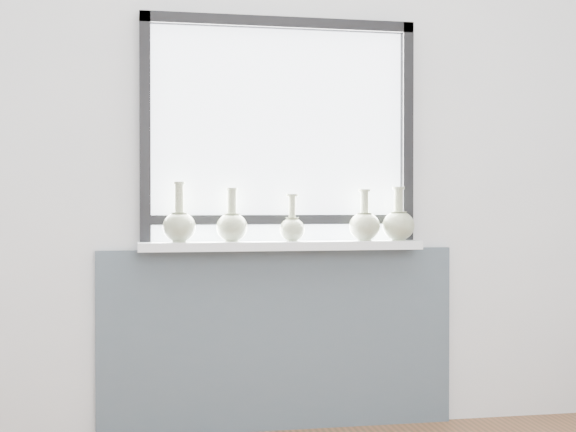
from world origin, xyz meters
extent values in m
cube|color=silver|center=(0.00, 1.81, 1.30)|extent=(3.60, 0.02, 2.60)
cube|color=#46525D|center=(0.00, 1.78, 0.43)|extent=(1.70, 0.03, 0.86)
cube|color=white|center=(0.00, 1.71, 0.88)|extent=(1.32, 0.18, 0.04)
cube|color=black|center=(-0.62, 1.76, 1.43)|extent=(0.05, 0.06, 1.05)
cube|color=black|center=(0.62, 1.76, 1.43)|extent=(0.05, 0.06, 1.05)
cube|color=black|center=(0.00, 1.76, 1.92)|extent=(1.30, 0.06, 0.05)
cube|color=black|center=(0.00, 1.76, 1.00)|extent=(1.20, 0.05, 0.04)
cube|color=white|center=(0.00, 1.79, 1.40)|extent=(1.20, 0.01, 1.00)
cylinder|color=#9AA481|center=(-0.47, 1.70, 0.90)|extent=(0.07, 0.07, 0.01)
ellipsoid|color=#9AA481|center=(-0.47, 1.70, 0.97)|extent=(0.15, 0.15, 0.14)
cone|color=#9AA481|center=(-0.47, 1.70, 1.02)|extent=(0.08, 0.08, 0.03)
cylinder|color=#9AA481|center=(-0.47, 1.70, 1.09)|extent=(0.04, 0.04, 0.15)
cylinder|color=#9AA481|center=(-0.47, 1.70, 1.17)|extent=(0.06, 0.06, 0.01)
cylinder|color=#9AA481|center=(-0.23, 1.71, 0.90)|extent=(0.06, 0.06, 0.01)
ellipsoid|color=#9AA481|center=(-0.23, 1.71, 0.97)|extent=(0.14, 0.14, 0.13)
cone|color=#9AA481|center=(-0.23, 1.71, 1.02)|extent=(0.08, 0.08, 0.03)
cylinder|color=#9AA481|center=(-0.23, 1.71, 1.07)|extent=(0.05, 0.05, 0.12)
cylinder|color=#9AA481|center=(-0.23, 1.71, 1.14)|extent=(0.05, 0.05, 0.01)
cylinder|color=#9AA481|center=(0.05, 1.70, 0.90)|extent=(0.05, 0.05, 0.01)
ellipsoid|color=#9AA481|center=(0.05, 1.70, 0.95)|extent=(0.12, 0.12, 0.11)
cone|color=#9AA481|center=(0.05, 1.70, 1.00)|extent=(0.07, 0.07, 0.03)
cylinder|color=#9AA481|center=(0.05, 1.70, 1.05)|extent=(0.03, 0.03, 0.12)
cylinder|color=#9AA481|center=(0.05, 1.70, 1.11)|extent=(0.06, 0.06, 0.01)
cylinder|color=#9AA481|center=(0.40, 1.70, 0.90)|extent=(0.07, 0.07, 0.01)
ellipsoid|color=#9AA481|center=(0.40, 1.70, 0.97)|extent=(0.15, 0.15, 0.14)
cone|color=#9AA481|center=(0.40, 1.70, 1.02)|extent=(0.08, 0.08, 0.03)
cylinder|color=#9AA481|center=(0.40, 1.70, 1.07)|extent=(0.04, 0.04, 0.12)
cylinder|color=#9AA481|center=(0.40, 1.70, 1.14)|extent=(0.06, 0.06, 0.01)
cylinder|color=#9AA481|center=(0.56, 1.69, 0.90)|extent=(0.07, 0.07, 0.01)
ellipsoid|color=#9AA481|center=(0.56, 1.69, 0.97)|extent=(0.15, 0.15, 0.14)
cone|color=#9AA481|center=(0.56, 1.69, 1.02)|extent=(0.08, 0.08, 0.03)
cylinder|color=#9AA481|center=(0.56, 1.69, 1.08)|extent=(0.04, 0.04, 0.12)
cylinder|color=#9AA481|center=(0.56, 1.69, 1.15)|extent=(0.06, 0.06, 0.01)
camera|label=1|loc=(-0.66, -1.96, 1.07)|focal=50.00mm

